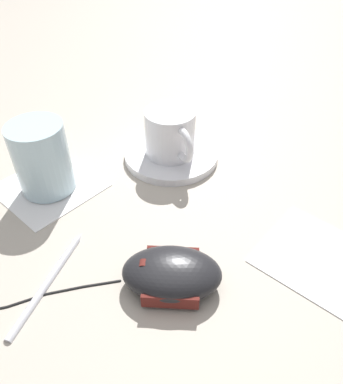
{
  "coord_description": "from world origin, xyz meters",
  "views": [
    {
      "loc": [
        -0.34,
        0.13,
        0.34
      ],
      "look_at": [
        -0.02,
        -0.04,
        0.03
      ],
      "focal_mm": 35.0,
      "sensor_mm": 36.0,
      "label": 1
    }
  ],
  "objects_px": {
    "saucer": "(171,154)",
    "computer_mouse": "(172,273)",
    "coffee_cup": "(171,133)",
    "pen": "(48,279)",
    "drinking_glass": "(42,158)"
  },
  "relations": [
    {
      "from": "drinking_glass",
      "to": "pen",
      "type": "xyz_separation_m",
      "value": [
        -0.16,
        0.04,
        -0.05
      ]
    },
    {
      "from": "computer_mouse",
      "to": "pen",
      "type": "height_order",
      "value": "computer_mouse"
    },
    {
      "from": "coffee_cup",
      "to": "drinking_glass",
      "type": "distance_m",
      "value": 0.18
    },
    {
      "from": "saucer",
      "to": "pen",
      "type": "height_order",
      "value": "saucer"
    },
    {
      "from": "saucer",
      "to": "computer_mouse",
      "type": "bearing_deg",
      "value": 152.66
    },
    {
      "from": "pen",
      "to": "coffee_cup",
      "type": "bearing_deg",
      "value": -57.93
    },
    {
      "from": "saucer",
      "to": "coffee_cup",
      "type": "bearing_deg",
      "value": 145.49
    },
    {
      "from": "computer_mouse",
      "to": "pen",
      "type": "xyz_separation_m",
      "value": [
        0.06,
        0.12,
        -0.01
      ]
    },
    {
      "from": "saucer",
      "to": "coffee_cup",
      "type": "distance_m",
      "value": 0.04
    },
    {
      "from": "saucer",
      "to": "drinking_glass",
      "type": "distance_m",
      "value": 0.19
    },
    {
      "from": "drinking_glass",
      "to": "computer_mouse",
      "type": "bearing_deg",
      "value": -160.67
    },
    {
      "from": "drinking_glass",
      "to": "pen",
      "type": "distance_m",
      "value": 0.17
    },
    {
      "from": "saucer",
      "to": "computer_mouse",
      "type": "distance_m",
      "value": 0.23
    },
    {
      "from": "computer_mouse",
      "to": "pen",
      "type": "distance_m",
      "value": 0.13
    },
    {
      "from": "coffee_cup",
      "to": "drinking_glass",
      "type": "bearing_deg",
      "value": 84.2
    }
  ]
}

